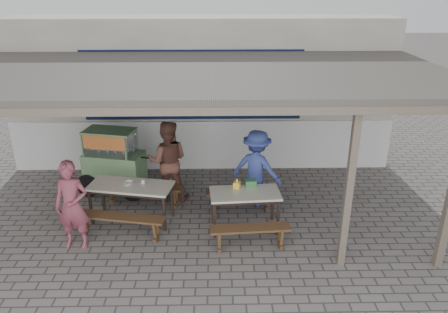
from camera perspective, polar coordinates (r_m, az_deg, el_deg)
ground at (r=8.09m, az=-3.31°, el=-10.08°), size 60.00×60.00×0.00m
back_wall at (r=10.72m, az=-2.87°, el=8.28°), size 9.00×1.28×3.50m
warung_roof at (r=7.89m, az=-3.41°, el=10.49°), size 9.00×4.21×2.81m
table_left at (r=8.37m, az=-12.08°, el=-4.13°), size 1.64×0.93×0.75m
bench_left_street at (r=8.02m, az=-13.51°, el=-8.20°), size 1.67×0.59×0.45m
bench_left_wall at (r=9.03m, az=-10.48°, el=-4.24°), size 1.67×0.59×0.45m
table_right at (r=7.92m, az=2.75°, el=-5.24°), size 1.30×0.73×0.75m
bench_right_street at (r=7.50m, az=3.41°, el=-9.95°), size 1.37×0.37×0.45m
bench_right_wall at (r=8.68m, az=2.11°, el=-5.07°), size 1.37×0.37×0.45m
vendor_cart at (r=9.51m, az=-14.28°, el=-0.33°), size 1.83×0.96×1.42m
patron_street_side at (r=7.79m, az=-19.24°, el=-6.05°), size 0.61×0.43×1.59m
patron_wall_side at (r=8.98m, az=-7.34°, el=-0.60°), size 0.84×0.66×1.71m
patron_right_table at (r=8.75m, az=4.28°, el=-1.54°), size 1.18×1.00×1.59m
tissue_box at (r=8.02m, az=1.70°, el=-3.71°), size 0.15×0.15×0.12m
donation_box at (r=8.07m, az=3.52°, el=-3.53°), size 0.21×0.15×0.13m
condiment_jar at (r=8.33m, az=-10.53°, el=-3.22°), size 0.07×0.07×0.08m
condiment_bowl at (r=8.38m, az=-12.37°, el=-3.37°), size 0.22×0.22×0.04m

